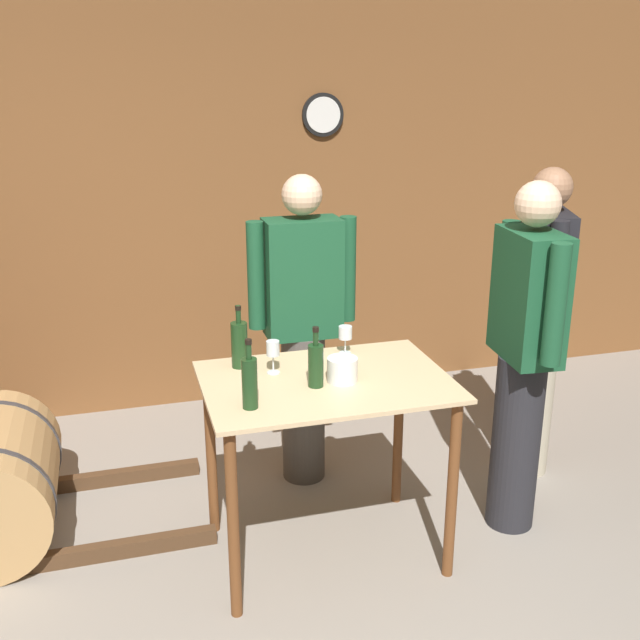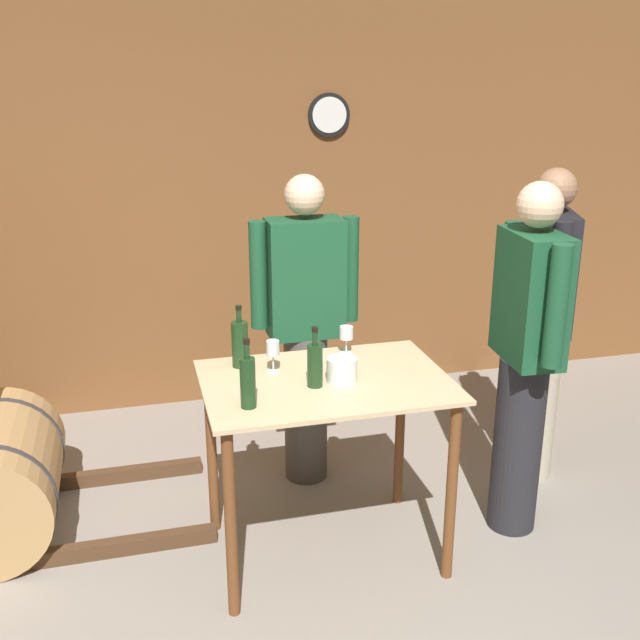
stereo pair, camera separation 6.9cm
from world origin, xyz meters
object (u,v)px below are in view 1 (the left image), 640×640
object	(u,v)px
wine_bottle_far_left	(250,381)
person_host	(303,325)
wine_bottle_left	(239,343)
wine_bottle_center	(316,364)
wine_glass_near_left	(273,350)
ice_bucket	(342,370)
wine_glass_near_center	(345,334)
person_visitor_bearded	(524,354)
person_visitor_with_scarf	(539,319)

from	to	relation	value
wine_bottle_far_left	person_host	world-z (taller)	person_host
wine_bottle_left	wine_bottle_center	distance (m)	0.42
wine_glass_near_left	ice_bucket	distance (m)	0.33
wine_glass_near_center	person_host	bearing A→B (deg)	102.96
wine_bottle_far_left	wine_glass_near_center	bearing A→B (deg)	40.60
wine_bottle_center	person_host	size ratio (longest dim) A/B	0.16
wine_bottle_center	person_visitor_bearded	world-z (taller)	person_visitor_bearded
wine_bottle_center	wine_glass_near_left	size ratio (longest dim) A/B	1.77
wine_bottle_left	person_visitor_bearded	world-z (taller)	person_visitor_bearded
wine_bottle_far_left	person_visitor_with_scarf	distance (m)	1.85
wine_bottle_left	ice_bucket	world-z (taller)	wine_bottle_left
person_visitor_with_scarf	wine_glass_near_center	bearing A→B (deg)	-172.75
wine_bottle_far_left	person_host	bearing A→B (deg)	63.22
wine_glass_near_left	person_visitor_with_scarf	xyz separation A→B (m)	(1.56, 0.30, -0.09)
wine_glass_near_left	person_visitor_with_scarf	distance (m)	1.59
wine_bottle_center	wine_bottle_far_left	bearing A→B (deg)	-156.44
wine_bottle_center	wine_glass_near_center	size ratio (longest dim) A/B	1.97
wine_glass_near_center	person_visitor_with_scarf	size ratio (longest dim) A/B	0.08
wine_glass_near_center	wine_bottle_left	bearing A→B (deg)	-176.62
wine_bottle_left	wine_bottle_center	size ratio (longest dim) A/B	1.09
wine_bottle_center	person_host	xyz separation A→B (m)	(0.15, 0.78, -0.10)
wine_glass_near_left	person_host	size ratio (longest dim) A/B	0.09
wine_glass_near_center	person_visitor_bearded	distance (m)	0.86
person_visitor_with_scarf	wine_bottle_far_left	bearing A→B (deg)	-159.93
wine_glass_near_center	person_visitor_with_scarf	xyz separation A→B (m)	(1.17, 0.15, -0.08)
wine_glass_near_left	wine_glass_near_center	xyz separation A→B (m)	(0.39, 0.15, -0.01)
wine_bottle_far_left	wine_bottle_center	xyz separation A→B (m)	(0.32, 0.14, -0.01)
wine_bottle_center	wine_glass_near_center	world-z (taller)	wine_bottle_center
wine_glass_near_center	person_host	xyz separation A→B (m)	(-0.10, 0.44, -0.09)
wine_bottle_far_left	wine_bottle_center	distance (m)	0.35
person_host	person_visitor_with_scarf	xyz separation A→B (m)	(1.27, -0.29, 0.02)
wine_bottle_far_left	wine_glass_near_center	size ratio (longest dim) A/B	2.15
wine_bottle_far_left	ice_bucket	world-z (taller)	wine_bottle_far_left
person_visitor_bearded	ice_bucket	bearing A→B (deg)	-179.25
ice_bucket	person_visitor_bearded	bearing A→B (deg)	0.75
wine_glass_near_center	person_visitor_with_scarf	bearing A→B (deg)	7.25
wine_bottle_left	wine_glass_near_left	distance (m)	0.18
wine_bottle_left	person_visitor_with_scarf	xyz separation A→B (m)	(1.69, 0.18, -0.09)
wine_bottle_center	wine_glass_near_left	world-z (taller)	wine_bottle_center
person_host	wine_bottle_center	bearing A→B (deg)	-100.56
wine_glass_near_left	person_host	bearing A→B (deg)	63.35
wine_bottle_center	wine_glass_near_center	xyz separation A→B (m)	(0.25, 0.35, -0.00)
wine_bottle_center	ice_bucket	xyz separation A→B (m)	(0.13, 0.02, -0.05)
ice_bucket	person_host	bearing A→B (deg)	88.76
wine_bottle_center	ice_bucket	bearing A→B (deg)	9.88
wine_bottle_far_left	wine_glass_near_center	world-z (taller)	wine_bottle_far_left
wine_bottle_far_left	person_visitor_bearded	distance (m)	1.38
wine_glass_near_left	person_visitor_bearded	xyz separation A→B (m)	(1.19, -0.16, -0.08)
wine_bottle_center	person_host	distance (m)	0.80
wine_bottle_left	ice_bucket	xyz separation A→B (m)	(0.41, -0.29, -0.06)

